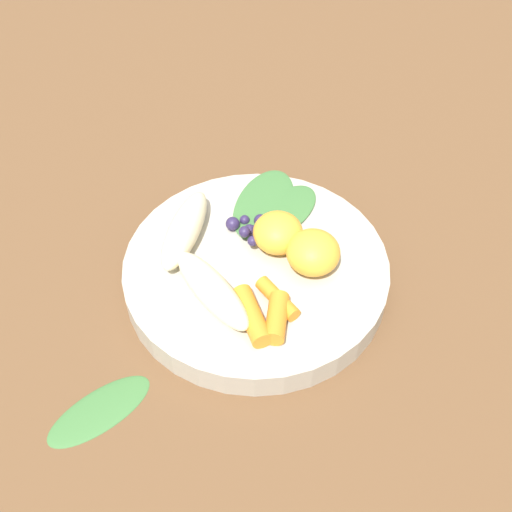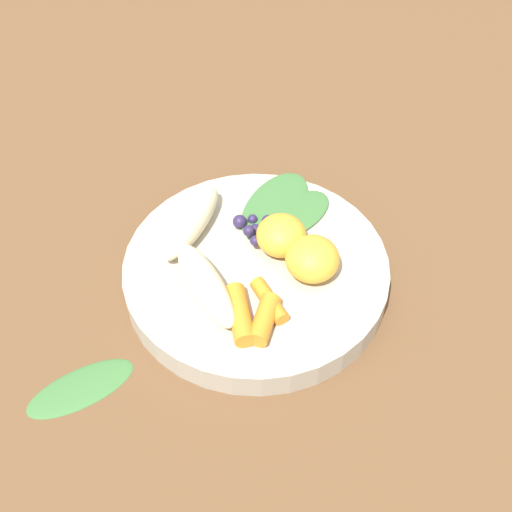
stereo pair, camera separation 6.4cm
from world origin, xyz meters
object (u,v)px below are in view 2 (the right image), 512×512
at_px(banana_peeled_right, 189,224).
at_px(kale_leaf_stray, 80,387).
at_px(bowl, 256,272).
at_px(orange_segment_near, 281,235).
at_px(banana_peeled_left, 205,284).

relative_size(banana_peeled_right, kale_leaf_stray, 1.10).
height_order(bowl, banana_peeled_right, banana_peeled_right).
bearing_deg(kale_leaf_stray, orange_segment_near, -172.17).
relative_size(bowl, banana_peeled_right, 2.42).
bearing_deg(banana_peeled_right, bowl, 83.91).
distance_m(banana_peeled_right, orange_segment_near, 0.10).
height_order(banana_peeled_right, orange_segment_near, orange_segment_near).
relative_size(bowl, banana_peeled_left, 2.42).
height_order(banana_peeled_left, orange_segment_near, orange_segment_near).
bearing_deg(banana_peeled_left, banana_peeled_right, 167.15).
distance_m(banana_peeled_right, kale_leaf_stray, 0.19).
relative_size(banana_peeled_left, banana_peeled_right, 1.00).
bearing_deg(bowl, orange_segment_near, 69.55).
bearing_deg(orange_segment_near, kale_leaf_stray, -110.15).
bearing_deg(banana_peeled_left, bowl, 102.79).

